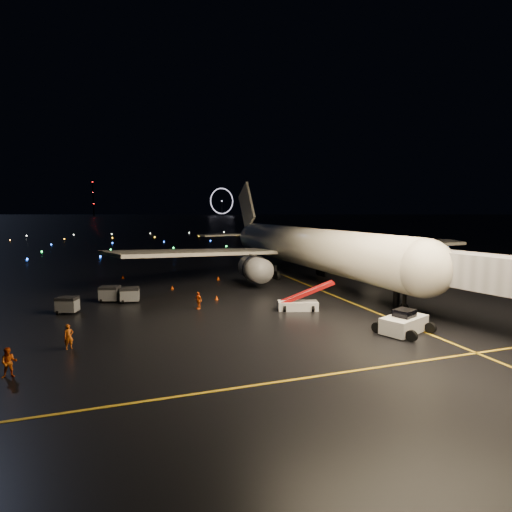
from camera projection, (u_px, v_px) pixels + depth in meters
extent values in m
plane|color=black|center=(138.00, 223.00, 317.06)|extent=(2000.00, 2000.00, 0.00)
cube|color=gold|center=(317.00, 289.00, 52.27)|extent=(0.25, 80.00, 0.02)
cube|color=gold|center=(252.00, 386.00, 23.36)|extent=(60.00, 0.25, 0.02)
cube|color=silver|center=(404.00, 321.00, 33.33)|extent=(4.77, 3.70, 2.02)
imported|color=orange|center=(69.00, 337.00, 29.50)|extent=(0.80, 0.68, 1.86)
imported|color=orange|center=(9.00, 362.00, 24.47)|extent=(0.97, 0.78, 1.89)
imported|color=orange|center=(198.00, 300.00, 41.51)|extent=(0.89, 1.16, 1.83)
cone|color=#EE4200|center=(217.00, 298.00, 45.82)|extent=(0.54, 0.54, 0.49)
cone|color=#EE4200|center=(218.00, 278.00, 58.75)|extent=(0.53, 0.53, 0.51)
cone|color=#EE4200|center=(172.00, 288.00, 51.92)|extent=(0.47, 0.47, 0.46)
cone|color=#EE4200|center=(123.00, 277.00, 60.03)|extent=(0.57, 0.57, 0.54)
cylinder|color=black|center=(93.00, 198.00, 709.16)|extent=(1.80, 1.80, 64.00)
cube|color=gray|center=(110.00, 294.00, 44.81)|extent=(2.42, 2.03, 1.76)
cube|color=gray|center=(130.00, 295.00, 44.54)|extent=(2.13, 1.61, 1.68)
cube|color=gray|center=(67.00, 305.00, 39.78)|extent=(2.27, 1.91, 1.64)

